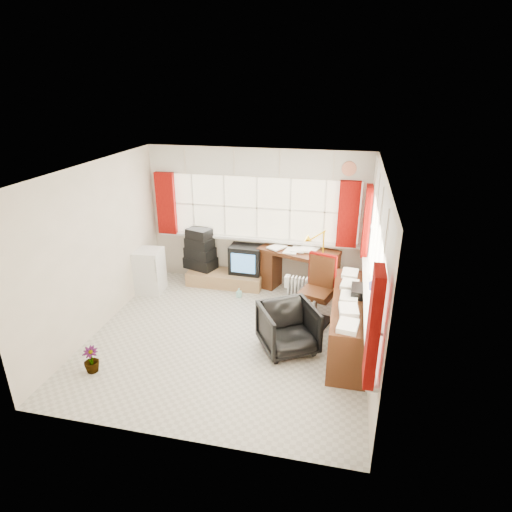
{
  "coord_description": "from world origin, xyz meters",
  "views": [
    {
      "loc": [
        1.58,
        -5.22,
        3.54
      ],
      "look_at": [
        0.3,
        0.55,
        1.12
      ],
      "focal_mm": 30.0,
      "sensor_mm": 36.0,
      "label": 1
    }
  ],
  "objects": [
    {
      "name": "ground",
      "position": [
        0.0,
        0.0,
        0.0
      ],
      "size": [
        4.0,
        4.0,
        0.0
      ],
      "primitive_type": "plane",
      "color": "beige",
      "rests_on": "ground"
    },
    {
      "name": "room_walls",
      "position": [
        0.0,
        0.0,
        1.5
      ],
      "size": [
        4.0,
        4.0,
        4.0
      ],
      "color": "beige",
      "rests_on": "ground"
    },
    {
      "name": "window_back",
      "position": [
        0.0,
        1.94,
        0.95
      ],
      "size": [
        3.7,
        0.12,
        3.6
      ],
      "color": "#F7EAC3",
      "rests_on": "room_walls"
    },
    {
      "name": "window_right",
      "position": [
        1.94,
        0.0,
        0.95
      ],
      "size": [
        0.12,
        3.7,
        3.6
      ],
      "color": "#F7EAC3",
      "rests_on": "room_walls"
    },
    {
      "name": "curtains",
      "position": [
        0.92,
        0.93,
        1.46
      ],
      "size": [
        3.83,
        3.83,
        1.15
      ],
      "color": "maroon",
      "rests_on": "room_walls"
    },
    {
      "name": "overhead_cabinets",
      "position": [
        0.98,
        0.98,
        2.25
      ],
      "size": [
        3.98,
        3.98,
        0.48
      ],
      "color": "beige",
      "rests_on": "room_walls"
    },
    {
      "name": "desk",
      "position": [
        0.8,
        1.8,
        0.44
      ],
      "size": [
        1.5,
        1.06,
        0.82
      ],
      "color": "#502712",
      "rests_on": "ground"
    },
    {
      "name": "desk_lamp",
      "position": [
        1.23,
        1.59,
        1.11
      ],
      "size": [
        0.17,
        0.15,
        0.47
      ],
      "color": "yellow",
      "rests_on": "desk"
    },
    {
      "name": "task_chair",
      "position": [
        1.24,
        0.83,
        0.58
      ],
      "size": [
        0.58,
        0.59,
        1.09
      ],
      "color": "black",
      "rests_on": "ground"
    },
    {
      "name": "office_chair",
      "position": [
        0.9,
        -0.1,
        0.34
      ],
      "size": [
        1.01,
        1.01,
        0.68
      ],
      "primitive_type": "imported",
      "rotation": [
        0.0,
        0.0,
        0.53
      ],
      "color": "black",
      "rests_on": "ground"
    },
    {
      "name": "radiator",
      "position": [
        0.91,
        1.09,
        0.24
      ],
      "size": [
        0.4,
        0.19,
        0.58
      ],
      "color": "white",
      "rests_on": "ground"
    },
    {
      "name": "credenza",
      "position": [
        1.73,
        0.2,
        0.4
      ],
      "size": [
        0.5,
        2.0,
        0.85
      ],
      "color": "#502712",
      "rests_on": "ground"
    },
    {
      "name": "file_tray",
      "position": [
        1.86,
        0.33,
        0.81
      ],
      "size": [
        0.29,
        0.37,
        0.12
      ],
      "primitive_type": "cube",
      "rotation": [
        0.0,
        0.0,
        -0.02
      ],
      "color": "black",
      "rests_on": "credenza"
    },
    {
      "name": "tv_bench",
      "position": [
        -0.55,
        1.72,
        0.12
      ],
      "size": [
        1.4,
        0.5,
        0.25
      ],
      "primitive_type": "cube",
      "color": "#A78053",
      "rests_on": "ground"
    },
    {
      "name": "crt_tv",
      "position": [
        -0.16,
        1.87,
        0.51
      ],
      "size": [
        0.6,
        0.57,
        0.53
      ],
      "color": "black",
      "rests_on": "tv_bench"
    },
    {
      "name": "hifi_stack",
      "position": [
        -1.06,
        1.83,
        0.61
      ],
      "size": [
        0.66,
        0.53,
        0.78
      ],
      "color": "black",
      "rests_on": "tv_bench"
    },
    {
      "name": "mini_fridge",
      "position": [
        -1.8,
        1.19,
        0.39
      ],
      "size": [
        0.5,
        0.5,
        0.79
      ],
      "color": "white",
      "rests_on": "ground"
    },
    {
      "name": "spray_bottle_a",
      "position": [
        -0.0,
        1.67,
        0.15
      ],
      "size": [
        0.13,
        0.13,
        0.3
      ],
      "primitive_type": "imported",
      "rotation": [
        0.0,
        0.0,
        -0.15
      ],
      "color": "silver",
      "rests_on": "ground"
    },
    {
      "name": "spray_bottle_b",
      "position": [
        -0.17,
        1.28,
        0.09
      ],
      "size": [
        0.09,
        0.1,
        0.17
      ],
      "primitive_type": "imported",
      "rotation": [
        0.0,
        0.0,
        -0.25
      ],
      "color": "#92DACC",
      "rests_on": "ground"
    },
    {
      "name": "flower_vase",
      "position": [
        -1.53,
        -1.16,
        0.18
      ],
      "size": [
        0.25,
        0.25,
        0.36
      ],
      "primitive_type": "imported",
      "rotation": [
        0.0,
        0.0,
        0.32
      ],
      "color": "black",
      "rests_on": "ground"
    }
  ]
}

